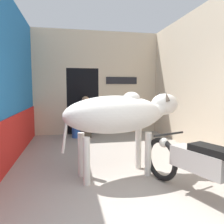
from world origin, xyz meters
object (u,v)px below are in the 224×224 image
Objects in this scene: cow at (121,115)px; shopkeeper_seated at (86,116)px; plastic_stool at (76,130)px; motorcycle_near at (200,166)px.

shopkeeper_seated is (-0.34, 3.13, -0.37)m from cow.
cow is at bearing -78.21° from plastic_stool.
cow reaches higher than shopkeeper_seated.
cow reaches higher than motorcycle_near.
shopkeeper_seated reaches higher than plastic_stool.
cow is 3.17m from shopkeeper_seated.
shopkeeper_seated is at bearing 96.20° from cow.
shopkeeper_seated is (-1.16, 4.14, 0.20)m from motorcycle_near.
motorcycle_near is (0.82, -1.01, -0.57)m from cow.
plastic_stool is at bearing -169.54° from shopkeeper_seated.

